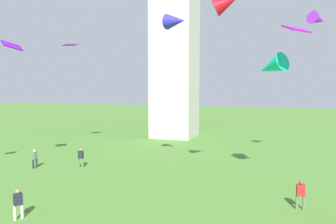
# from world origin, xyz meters

# --- Properties ---
(person_1) EXTENTS (0.28, 0.50, 1.62)m
(person_1) POSITION_xyz_m (-10.94, 19.55, 0.92)
(person_1) COLOR #1E2333
(person_1) RESTS_ON ground_plane
(person_2) EXTENTS (0.53, 0.28, 1.70)m
(person_2) POSITION_xyz_m (-7.24, 21.07, 0.96)
(person_2) COLOR #51754C
(person_2) RESTS_ON ground_plane
(person_3) EXTENTS (0.52, 0.33, 1.70)m
(person_3) POSITION_xyz_m (10.25, 17.77, 0.96)
(person_3) COLOR #51754C
(person_3) RESTS_ON ground_plane
(person_4) EXTENTS (0.42, 0.49, 1.62)m
(person_4) POSITION_xyz_m (-3.86, 11.22, 0.92)
(person_4) COLOR silver
(person_4) RESTS_ON ground_plane
(kite_flying_0) EXTENTS (1.60, 1.89, 0.35)m
(kite_flying_0) POSITION_xyz_m (-13.34, 27.73, 11.94)
(kite_flying_0) COLOR purple
(kite_flying_1) EXTENTS (1.73, 2.00, 0.80)m
(kite_flying_1) POSITION_xyz_m (9.82, 19.90, 10.61)
(kite_flying_1) COLOR #A014C8
(kite_flying_2) EXTENTS (2.08, 1.41, 1.70)m
(kite_flying_2) POSITION_xyz_m (5.72, 18.90, 12.35)
(kite_flying_2) COLOR red
(kite_flying_3) EXTENTS (1.41, 1.84, 0.90)m
(kite_flying_3) POSITION_xyz_m (-11.83, 18.45, 10.49)
(kite_flying_3) COLOR #620EB5
(kite_flying_4) EXTENTS (2.61, 2.45, 1.88)m
(kite_flying_4) POSITION_xyz_m (8.42, 21.86, 8.48)
(kite_flying_4) COLOR #0DC9A4
(kite_flying_6) EXTENTS (1.91, 1.96, 1.27)m
(kite_flying_6) POSITION_xyz_m (11.91, 27.72, 12.73)
(kite_flying_6) COLOR #9E2BE5
(kite_flying_7) EXTENTS (2.03, 1.67, 1.31)m
(kite_flying_7) POSITION_xyz_m (1.53, 21.19, 12.01)
(kite_flying_7) COLOR #302AE5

